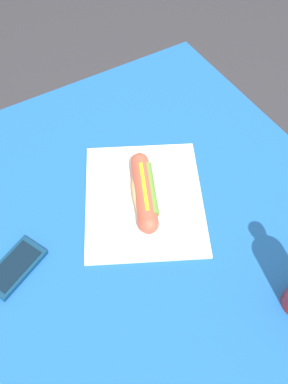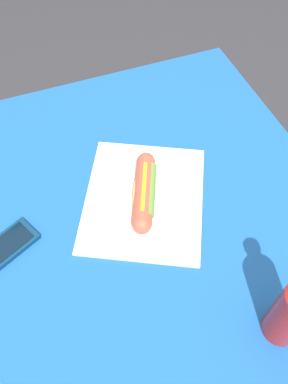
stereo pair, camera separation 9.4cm
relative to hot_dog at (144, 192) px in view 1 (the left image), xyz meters
The scene contains 5 objects.
ground_plane 0.79m from the hot_dog, 11.61° to the right, with size 6.00×6.00×0.00m, color #2D2D33.
dining_table 0.18m from the hot_dog, 11.61° to the right, with size 1.06×0.90×0.76m.
paper_wrapper 0.03m from the hot_dog, 113.94° to the right, with size 0.33×0.28×0.01m, color silver.
hot_dog is the anchor object (origin of this frame).
cell_phone 0.33m from the hot_dog, 87.66° to the right, with size 0.12×0.15×0.01m.
Camera 1 is at (0.41, -0.27, 1.55)m, focal length 37.68 mm.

